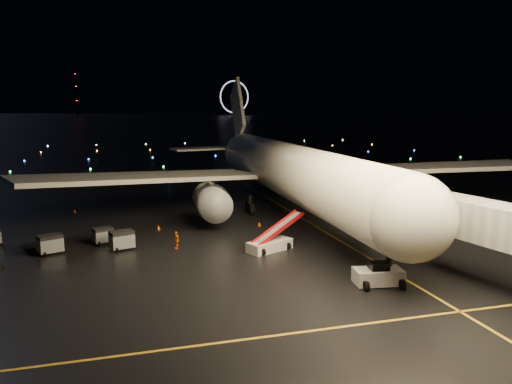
% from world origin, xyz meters
% --- Properties ---
extents(ground, '(2000.00, 2000.00, 0.00)m').
position_xyz_m(ground, '(0.00, 300.00, 0.00)').
color(ground, black).
rests_on(ground, ground).
extents(lane_centre, '(0.25, 80.00, 0.02)m').
position_xyz_m(lane_centre, '(12.00, 15.00, 0.01)').
color(lane_centre, gold).
rests_on(lane_centre, ground).
extents(lane_cross, '(60.00, 0.25, 0.02)m').
position_xyz_m(lane_cross, '(-5.00, -10.00, 0.01)').
color(lane_cross, gold).
rests_on(lane_cross, ground).
extents(airliner, '(68.23, 64.97, 18.91)m').
position_xyz_m(airliner, '(11.16, 25.68, 9.46)').
color(airliner, white).
rests_on(airliner, ground).
extents(pushback_tug, '(3.98, 2.49, 1.78)m').
position_xyz_m(pushback_tug, '(9.29, -3.75, 0.89)').
color(pushback_tug, silver).
rests_on(pushback_tug, ground).
extents(belt_loader, '(6.84, 4.43, 3.24)m').
position_xyz_m(belt_loader, '(3.89, 7.44, 1.62)').
color(belt_loader, silver).
rests_on(belt_loader, ground).
extents(crew_c, '(0.73, 1.10, 1.74)m').
position_xyz_m(crew_c, '(-4.69, 10.58, 0.87)').
color(crew_c, orange).
rests_on(crew_c, ground).
extents(safety_cone_0, '(0.39, 0.39, 0.44)m').
position_xyz_m(safety_cone_0, '(5.76, 17.46, 0.22)').
color(safety_cone_0, '#FD5700').
rests_on(safety_cone_0, ground).
extents(safety_cone_1, '(0.56, 0.56, 0.49)m').
position_xyz_m(safety_cone_1, '(1.83, 23.43, 0.25)').
color(safety_cone_1, '#FD5700').
rests_on(safety_cone_1, ground).
extents(safety_cone_2, '(0.51, 0.51, 0.51)m').
position_xyz_m(safety_cone_2, '(-5.72, 19.02, 0.26)').
color(safety_cone_2, '#FD5700').
rests_on(safety_cone_2, ground).
extents(safety_cone_3, '(0.43, 0.43, 0.45)m').
position_xyz_m(safety_cone_3, '(-15.53, 31.10, 0.22)').
color(safety_cone_3, '#FD5700').
rests_on(safety_cone_3, ground).
extents(ferris_wheel, '(49.33, 16.80, 52.00)m').
position_xyz_m(ferris_wheel, '(170.00, 720.00, 26.00)').
color(ferris_wheel, black).
rests_on(ferris_wheel, ground).
extents(radio_mast, '(1.80, 1.80, 64.00)m').
position_xyz_m(radio_mast, '(-60.00, 740.00, 32.00)').
color(radio_mast, black).
rests_on(radio_mast, ground).
extents(taxiway_lights, '(164.00, 92.00, 0.36)m').
position_xyz_m(taxiway_lights, '(0.00, 106.00, 0.18)').
color(taxiway_lights, black).
rests_on(taxiway_lights, ground).
extents(baggage_cart_0, '(2.53, 2.10, 1.84)m').
position_xyz_m(baggage_cart_0, '(-9.83, 11.74, 0.92)').
color(baggage_cart_0, gray).
rests_on(baggage_cart_0, ground).
extents(baggage_cart_1, '(2.22, 1.91, 1.59)m').
position_xyz_m(baggage_cart_1, '(-11.67, 14.64, 0.79)').
color(baggage_cart_1, gray).
rests_on(baggage_cart_1, ground).
extents(baggage_cart_2, '(2.53, 2.19, 1.80)m').
position_xyz_m(baggage_cart_2, '(-16.37, 12.17, 0.90)').
color(baggage_cart_2, gray).
rests_on(baggage_cart_2, ground).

